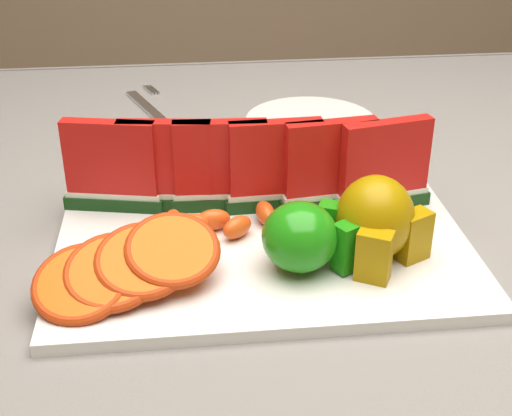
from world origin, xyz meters
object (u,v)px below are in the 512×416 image
platter (262,240)px  side_plate (311,122)px  fork (150,108)px  pear_cluster (377,221)px  apple_cluster (307,237)px

platter → side_plate: (0.10, 0.31, -0.00)m
side_plate → fork: (-0.22, 0.09, -0.00)m
platter → fork: bearing=106.8°
side_plate → fork: size_ratio=1.10×
platter → pear_cluster: (0.10, -0.05, 0.04)m
pear_cluster → side_plate: (0.00, 0.36, -0.05)m
platter → apple_cluster: 0.08m
apple_cluster → side_plate: 0.38m
pear_cluster → fork: size_ratio=0.51×
platter → apple_cluster: size_ratio=3.92×
platter → pear_cluster: size_ratio=4.13×
apple_cluster → fork: (-0.15, 0.46, -0.04)m
platter → side_plate: size_ratio=1.90×
apple_cluster → platter: bearing=118.9°
pear_cluster → apple_cluster: bearing=-170.1°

